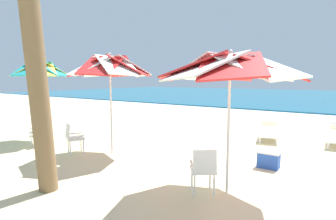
# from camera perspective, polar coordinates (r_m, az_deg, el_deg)

# --- Properties ---
(ground_plane) EXTENTS (80.00, 80.00, 0.00)m
(ground_plane) POSITION_cam_1_polar(r_m,az_deg,el_deg) (7.91, 20.95, -9.15)
(ground_plane) COLOR beige
(sea) EXTENTS (80.00, 36.00, 0.10)m
(sea) POSITION_cam_1_polar(r_m,az_deg,el_deg) (35.90, 31.56, 2.50)
(sea) COLOR #19607F
(sea) RESTS_ON ground
(surf_foam) EXTENTS (80.00, 0.70, 0.01)m
(surf_foam) POSITION_cam_1_polar(r_m,az_deg,el_deg) (17.71, 28.56, -0.87)
(surf_foam) COLOR white
(surf_foam) RESTS_ON ground
(beach_umbrella_0) EXTENTS (2.61, 2.61, 2.63)m
(beach_umbrella_0) POSITION_cam_1_polar(r_m,az_deg,el_deg) (4.81, 13.42, 8.84)
(beach_umbrella_0) COLOR silver
(beach_umbrella_0) RESTS_ON ground
(plastic_chair_0) EXTENTS (0.62, 0.63, 0.87)m
(plastic_chair_0) POSITION_cam_1_polar(r_m,az_deg,el_deg) (4.92, 7.76, -12.45)
(plastic_chair_0) COLOR white
(plastic_chair_0) RESTS_ON ground
(beach_umbrella_1) EXTENTS (2.33, 2.33, 2.84)m
(beach_umbrella_1) POSITION_cam_1_polar(r_m,az_deg,el_deg) (7.49, -12.56, 9.12)
(beach_umbrella_1) COLOR silver
(beach_umbrella_1) RESTS_ON ground
(plastic_chair_1) EXTENTS (0.59, 0.61, 0.87)m
(plastic_chair_1) POSITION_cam_1_polar(r_m,az_deg,el_deg) (7.82, -20.07, -5.54)
(plastic_chair_1) COLOR white
(plastic_chair_1) RESTS_ON ground
(beach_umbrella_2) EXTENTS (1.95, 1.95, 2.79)m
(beach_umbrella_2) POSITION_cam_1_polar(r_m,az_deg,el_deg) (9.88, -26.18, 7.80)
(beach_umbrella_2) COLOR silver
(beach_umbrella_2) RESTS_ON ground
(plastic_chair_2) EXTENTS (0.59, 0.61, 0.87)m
(plastic_chair_2) POSITION_cam_1_polar(r_m,az_deg,el_deg) (10.93, -25.31, -2.36)
(plastic_chair_2) COLOR white
(plastic_chair_2) RESTS_ON ground
(plastic_chair_3) EXTENTS (0.45, 0.48, 0.87)m
(plastic_chair_3) POSITION_cam_1_polar(r_m,az_deg,el_deg) (9.23, -25.95, -3.97)
(plastic_chair_3) COLOR white
(plastic_chair_3) RESTS_ON ground
(sun_lounger_1) EXTENTS (1.05, 2.23, 0.62)m
(sun_lounger_1) POSITION_cam_1_polar(r_m,az_deg,el_deg) (10.02, 21.21, -4.19)
(sun_lounger_1) COLOR white
(sun_lounger_1) RESTS_ON ground
(palm_tree_1) EXTENTS (3.08, 2.79, 5.28)m
(palm_tree_1) POSITION_cam_1_polar(r_m,az_deg,el_deg) (5.37, -27.72, 17.88)
(palm_tree_1) COLOR brown
(palm_tree_1) RESTS_ON ground
(cooler_box) EXTENTS (0.50, 0.34, 0.40)m
(cooler_box) POSITION_cam_1_polar(r_m,az_deg,el_deg) (6.78, 21.13, -10.04)
(cooler_box) COLOR blue
(cooler_box) RESTS_ON ground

